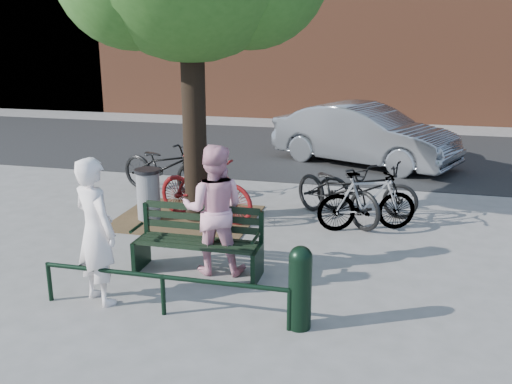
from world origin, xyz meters
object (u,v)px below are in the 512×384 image
(litter_bin, at_px, (148,194))
(person_right, at_px, (214,210))
(bollard, at_px, (300,285))
(person_left, at_px, (96,231))
(parked_car, at_px, (364,135))
(bicycle_c, at_px, (367,188))
(park_bench, at_px, (199,239))

(litter_bin, bearing_deg, person_right, -45.58)
(person_right, xyz_separation_m, bollard, (1.40, -1.26, -0.37))
(person_left, distance_m, person_right, 1.62)
(bollard, xyz_separation_m, litter_bin, (-3.22, 3.11, -0.06))
(person_right, height_order, bollard, person_right)
(person_right, relative_size, bollard, 1.83)
(person_right, height_order, parked_car, person_right)
(bollard, bearing_deg, person_left, 178.53)
(litter_bin, bearing_deg, parked_car, 57.03)
(litter_bin, bearing_deg, bicycle_c, 18.53)
(litter_bin, distance_m, parked_car, 6.22)
(park_bench, relative_size, litter_bin, 1.91)
(bollard, xyz_separation_m, parked_car, (0.16, 8.32, 0.22))
(park_bench, relative_size, person_left, 0.96)
(park_bench, height_order, bicycle_c, bicycle_c)
(person_left, xyz_separation_m, bicycle_c, (2.97, 4.29, -0.42))
(person_left, bearing_deg, litter_bin, -47.71)
(park_bench, xyz_separation_m, person_right, (0.20, 0.07, 0.42))
(parked_car, bearing_deg, litter_bin, 170.56)
(person_left, distance_m, litter_bin, 3.17)
(park_bench, height_order, person_left, person_left)
(bollard, relative_size, litter_bin, 1.07)
(parked_car, bearing_deg, bicycle_c, -152.08)
(park_bench, height_order, person_right, person_right)
(park_bench, xyz_separation_m, bicycle_c, (2.07, 3.16, 0.01))
(person_left, distance_m, bicycle_c, 5.23)
(park_bench, xyz_separation_m, parked_car, (1.76, 7.13, 0.27))
(person_left, relative_size, bollard, 1.86)
(park_bench, xyz_separation_m, person_left, (-0.90, -1.13, 0.43))
(park_bench, xyz_separation_m, litter_bin, (-1.62, 1.92, -0.02))
(person_right, bearing_deg, person_left, 38.70)
(person_right, height_order, litter_bin, person_right)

